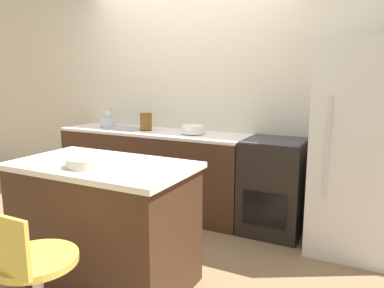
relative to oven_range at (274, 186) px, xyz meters
The scene contains 11 objects.
ground_plane 1.20m from the oven_range, 163.71° to the right, with size 14.00×14.00×0.00m, color #8E704C.
wall_back 1.39m from the oven_range, 163.07° to the left, with size 8.00×0.06×2.60m.
back_counter 1.39m from the oven_range, behind, with size 2.19×0.58×0.91m.
kitchen_island 1.70m from the oven_range, 120.44° to the right, with size 1.31×0.74×0.91m.
oven_range is the anchor object (origin of this frame).
refrigerator 0.84m from the oven_range, ahead, with size 0.67×0.73×1.81m.
stool_chair 2.33m from the oven_range, 107.83° to the right, with size 0.45×0.45×0.86m.
kettle 2.08m from the oven_range, behind, with size 0.17×0.17×0.18m.
mixing_bowl 1.01m from the oven_range, behind, with size 0.24×0.24×0.08m.
canister_jar 1.57m from the oven_range, behind, with size 0.14×0.14×0.18m.
fruit_bowl 1.88m from the oven_range, 118.96° to the right, with size 0.28×0.28×0.06m.
Camera 1 is at (1.95, -3.16, 1.52)m, focal length 35.00 mm.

